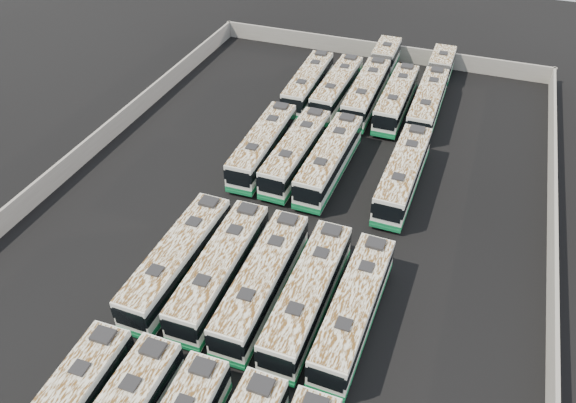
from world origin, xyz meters
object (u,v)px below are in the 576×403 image
object	(u,v)px
bus_midfront_far_right	(354,309)
bus_back_left	(337,88)
bus_midfront_left	(221,269)
bus_midback_left	(296,152)
bus_midback_center	(329,160)
bus_midback_far_right	(403,174)
bus_midfront_far_left	(178,260)
bus_midback_far_left	(263,145)
bus_back_far_left	(308,83)
bus_midfront_right	(308,295)
bus_back_far_right	(432,90)
bus_back_center	(373,80)
bus_midfront_center	(262,282)
bus_back_right	(396,99)

from	to	relation	value
bus_midfront_far_right	bus_back_left	bearing A→B (deg)	109.63
bus_midfront_left	bus_midback_left	xyz separation A→B (m)	(0.01, 17.20, -0.02)
bus_midback_center	bus_midback_far_right	distance (m)	7.17
bus_midfront_far_left	bus_midback_far_left	size ratio (longest dim) A/B	1.02
bus_back_far_left	bus_midfront_right	bearing A→B (deg)	-72.64
bus_back_far_right	bus_midback_left	bearing A→B (deg)	-120.37
bus_back_left	bus_back_center	world-z (taller)	bus_back_center
bus_midback_far_left	bus_back_far_right	world-z (taller)	bus_back_far_right
bus_back_far_right	bus_back_center	bearing A→B (deg)	179.90
bus_back_left	bus_back_far_right	distance (m)	11.19
bus_midfront_far_left	bus_midfront_far_right	bearing A→B (deg)	0.75
bus_midfront_center	bus_back_far_right	xyz separation A→B (m)	(7.09, 35.37, -0.04)
bus_midfront_right	bus_midback_far_left	bearing A→B (deg)	121.81
bus_midback_far_left	bus_back_center	size ratio (longest dim) A/B	0.63
bus_midback_far_right	bus_back_right	xyz separation A→B (m)	(-3.62, 14.49, -0.07)
bus_midfront_left	bus_midback_far_left	size ratio (longest dim) A/B	1.01
bus_midfront_far_left	bus_back_left	bearing A→B (deg)	84.65
bus_back_center	bus_back_far_left	bearing A→B (deg)	-154.56
bus_back_far_left	bus_midfront_center	bearing A→B (deg)	-78.62
bus_midfront_right	bus_midback_far_left	distance (m)	20.41
bus_midfront_right	bus_midback_left	xyz separation A→B (m)	(-7.10, 17.38, -0.03)
bus_midback_far_left	bus_midback_far_right	xyz separation A→B (m)	(14.21, -0.06, 0.05)
bus_back_center	bus_midfront_far_right	bearing A→B (deg)	-79.08
bus_midback_far_left	bus_midback_far_right	world-z (taller)	bus_midback_far_right
bus_back_center	bus_back_right	size ratio (longest dim) A/B	1.60
bus_midback_far_left	bus_midback_left	world-z (taller)	bus_midback_left
bus_midfront_center	bus_back_right	distance (m)	31.98
bus_midback_far_left	bus_midback_left	size ratio (longest dim) A/B	0.99
bus_back_far_left	bus_back_far_right	xyz separation A→B (m)	(14.25, 3.44, 0.04)
bus_midfront_far_left	bus_midfront_center	bearing A→B (deg)	1.97
bus_midfront_far_right	bus_midfront_left	bearing A→B (deg)	179.78
bus_midfront_far_left	bus_midback_far_left	distance (m)	17.50
bus_midback_far_left	bus_back_far_right	bearing A→B (deg)	50.74
bus_midfront_left	bus_midfront_far_right	world-z (taller)	bus_midfront_left
bus_midback_left	bus_midback_center	world-z (taller)	bus_midback_center
bus_midback_far_left	bus_back_right	bearing A→B (deg)	52.59
bus_midback_far_left	bus_back_far_right	xyz separation A→B (m)	(14.14, 18.02, -0.00)
bus_midback_far_left	bus_back_right	size ratio (longest dim) A/B	1.01
bus_midback_left	bus_back_far_left	world-z (taller)	bus_midback_left
bus_midfront_far_right	bus_back_far_right	world-z (taller)	bus_back_far_right
bus_midfront_far_left	bus_back_right	bearing A→B (deg)	72.41
bus_midfront_far_left	bus_back_right	size ratio (longest dim) A/B	1.03
bus_midback_left	bus_back_left	xyz separation A→B (m)	(-0.11, 14.73, -0.05)
bus_midfront_left	bus_back_far_right	size ratio (longest dim) A/B	0.65
bus_back_left	bus_back_far_right	world-z (taller)	bus_back_far_right
bus_midfront_far_right	bus_midfront_right	bearing A→B (deg)	179.67
bus_midback_center	bus_back_right	bearing A→B (deg)	77.62
bus_midfront_center	bus_back_right	size ratio (longest dim) A/B	1.03
bus_midback_left	bus_back_left	world-z (taller)	bus_midback_left
bus_midback_left	bus_back_center	xyz separation A→B (m)	(3.45, 18.06, 0.02)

